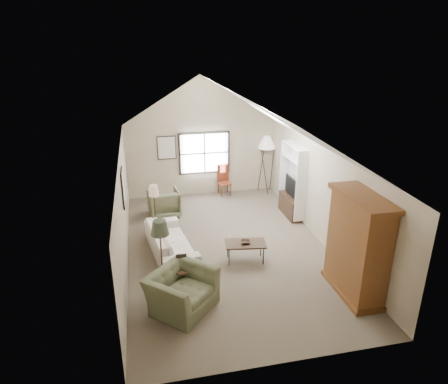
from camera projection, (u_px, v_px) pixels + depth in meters
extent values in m
cube|color=#695A4B|center=(227.00, 248.00, 10.28)|extent=(5.00, 8.00, 0.01)
cube|color=#B9A98C|center=(201.00, 159.00, 13.47)|extent=(5.00, 0.01, 2.50)
cube|color=#B9A98C|center=(284.00, 301.00, 6.18)|extent=(5.00, 0.01, 2.50)
cube|color=#B9A98C|center=(123.00, 212.00, 9.33)|extent=(0.01, 8.00, 2.50)
cube|color=#B9A98C|center=(322.00, 195.00, 10.32)|extent=(0.01, 8.00, 2.50)
cube|color=black|center=(204.00, 153.00, 13.38)|extent=(1.72, 0.08, 1.42)
cube|color=black|center=(123.00, 188.00, 9.43)|extent=(0.68, 0.04, 0.88)
cube|color=black|center=(167.00, 148.00, 13.05)|extent=(0.62, 0.04, 0.78)
cube|color=brown|center=(358.00, 246.00, 8.12)|extent=(0.60, 1.50, 2.20)
cube|color=white|center=(293.00, 180.00, 11.78)|extent=(0.32, 1.30, 2.10)
cube|color=#382316|center=(290.00, 206.00, 12.09)|extent=(0.34, 1.18, 0.60)
cube|color=black|center=(292.00, 187.00, 11.86)|extent=(0.05, 0.90, 0.55)
imported|color=white|center=(171.00, 242.00, 9.90)|extent=(1.23, 2.42, 0.68)
imported|color=#5C5E41|center=(182.00, 291.00, 7.87)|extent=(1.63, 1.63, 0.80)
imported|color=#71714F|center=(164.00, 203.00, 12.03)|extent=(0.98, 1.01, 0.83)
cube|color=#322014|center=(245.00, 252.00, 9.61)|extent=(1.03, 0.67, 0.49)
imported|color=#362616|center=(246.00, 242.00, 9.51)|extent=(0.26, 0.26, 0.06)
cylinder|color=#392417|center=(182.00, 278.00, 8.48)|extent=(0.66, 0.66, 0.58)
cube|color=maroon|center=(224.00, 180.00, 13.61)|extent=(0.43, 0.43, 1.03)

